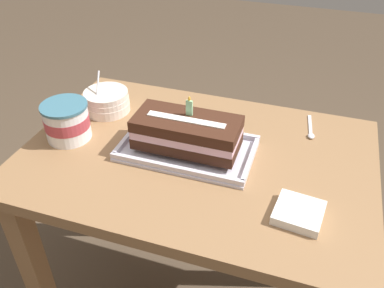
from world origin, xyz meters
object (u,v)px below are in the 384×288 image
(napkin_pile, at_px, (299,213))
(birthday_cake, at_px, (187,132))
(foil_tray, at_px, (187,149))
(bowl_stack, at_px, (107,101))
(ice_cream_tub, at_px, (67,121))
(serving_spoon_near_tray, at_px, (311,132))

(napkin_pile, bearing_deg, birthday_cake, 154.28)
(foil_tray, distance_m, napkin_pile, 0.37)
(foil_tray, xyz_separation_m, birthday_cake, (-0.00, -0.00, 0.06))
(bowl_stack, distance_m, napkin_pile, 0.72)
(birthday_cake, height_order, ice_cream_tub, birthday_cake)
(ice_cream_tub, bearing_deg, birthday_cake, 7.00)
(serving_spoon_near_tray, bearing_deg, napkin_pile, -89.32)
(birthday_cake, xyz_separation_m, bowl_stack, (-0.32, 0.13, -0.03))
(serving_spoon_near_tray, bearing_deg, bowl_stack, -173.35)
(birthday_cake, relative_size, ice_cream_tub, 2.16)
(foil_tray, height_order, serving_spoon_near_tray, foil_tray)
(foil_tray, bearing_deg, bowl_stack, 157.92)
(bowl_stack, xyz_separation_m, ice_cream_tub, (-0.03, -0.18, 0.02))
(bowl_stack, relative_size, ice_cream_tub, 1.09)
(foil_tray, bearing_deg, birthday_cake, -90.00)
(birthday_cake, distance_m, ice_cream_tub, 0.36)
(serving_spoon_near_tray, bearing_deg, foil_tray, -147.55)
(foil_tray, relative_size, napkin_pile, 3.11)
(birthday_cake, distance_m, bowl_stack, 0.35)
(ice_cream_tub, relative_size, serving_spoon_near_tray, 0.98)
(ice_cream_tub, bearing_deg, bowl_stack, 78.96)
(foil_tray, height_order, birthday_cake, birthday_cake)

